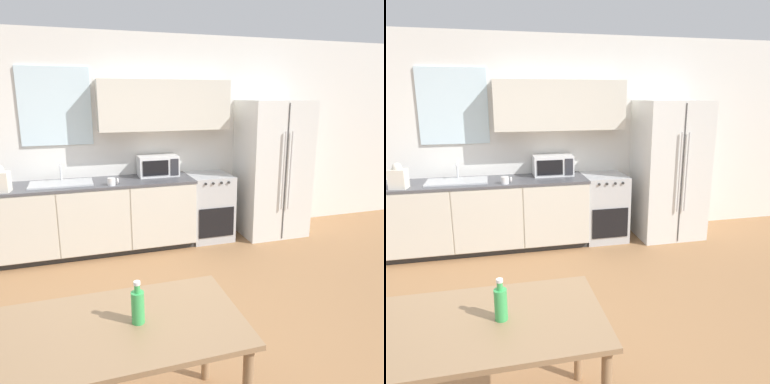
% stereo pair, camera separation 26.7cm
% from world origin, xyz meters
% --- Properties ---
extents(ground_plane, '(12.00, 12.00, 0.00)m').
position_xyz_m(ground_plane, '(0.00, 0.00, 0.00)').
color(ground_plane, '#9E7047').
extents(wall_back, '(12.00, 0.38, 2.70)m').
position_xyz_m(wall_back, '(0.06, 2.29, 1.42)').
color(wall_back, silver).
rests_on(wall_back, ground_plane).
extents(kitchen_counter, '(2.52, 0.67, 0.90)m').
position_xyz_m(kitchen_counter, '(-0.48, 1.96, 0.45)').
color(kitchen_counter, '#333333').
rests_on(kitchen_counter, ground_plane).
extents(oven_range, '(0.56, 0.63, 0.89)m').
position_xyz_m(oven_range, '(1.06, 1.98, 0.45)').
color(oven_range, '#B7BABC').
rests_on(oven_range, ground_plane).
extents(refrigerator, '(0.88, 0.77, 1.87)m').
position_xyz_m(refrigerator, '(1.98, 1.92, 0.93)').
color(refrigerator, silver).
rests_on(refrigerator, ground_plane).
extents(kitchen_sink, '(0.73, 0.40, 0.21)m').
position_xyz_m(kitchen_sink, '(-0.83, 1.97, 0.91)').
color(kitchen_sink, '#B7BABC').
rests_on(kitchen_sink, kitchen_counter).
extents(microwave, '(0.52, 0.31, 0.27)m').
position_xyz_m(microwave, '(0.39, 2.10, 1.03)').
color(microwave, silver).
rests_on(microwave, kitchen_counter).
extents(coffee_mug, '(0.13, 0.09, 0.09)m').
position_xyz_m(coffee_mug, '(-0.25, 1.73, 0.94)').
color(coffee_mug, white).
rests_on(coffee_mug, kitchen_counter).
extents(grocery_bag_0, '(0.21, 0.18, 0.30)m').
position_xyz_m(grocery_bag_0, '(-1.44, 1.76, 1.03)').
color(grocery_bag_0, silver).
rests_on(grocery_bag_0, kitchen_counter).
extents(dining_table, '(1.29, 0.76, 0.75)m').
position_xyz_m(dining_table, '(-0.47, -0.89, 0.65)').
color(dining_table, '#997551').
rests_on(dining_table, ground_plane).
extents(drink_bottle, '(0.07, 0.07, 0.24)m').
position_xyz_m(drink_bottle, '(-0.39, -0.90, 0.85)').
color(drink_bottle, '#3FB259').
rests_on(drink_bottle, dining_table).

